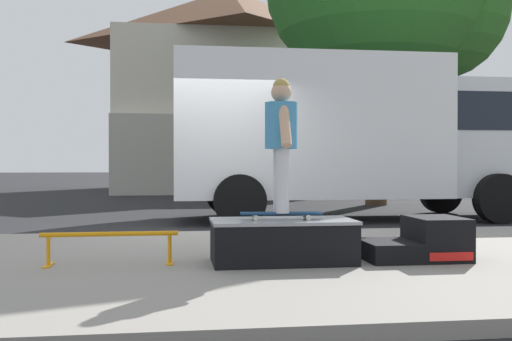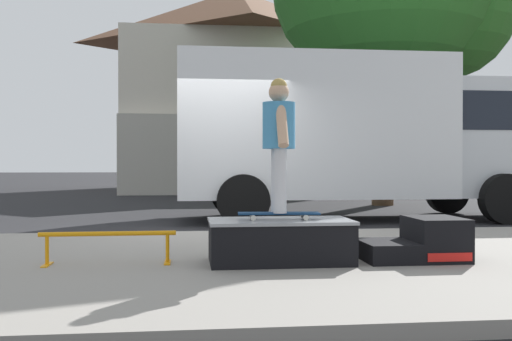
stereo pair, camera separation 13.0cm
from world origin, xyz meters
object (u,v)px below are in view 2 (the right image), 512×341
kicker_ramp (420,242)px  grind_rail (108,240)px  skate_box (280,240)px  skateboard (279,214)px  skater_kid (279,134)px  box_truck (359,131)px

kicker_ramp → grind_rail: 3.04m
skate_box → grind_rail: 1.64m
skateboard → skater_kid: 0.77m
skateboard → grind_rail: bearing=175.7°
kicker_ramp → skater_kid: skater_kid is taller
skateboard → box_truck: 6.12m
skate_box → grind_rail: skate_box is taller
kicker_ramp → skater_kid: 1.78m
box_truck → skate_box: bearing=-113.8°
kicker_ramp → grind_rail: size_ratio=0.78×
box_truck → skateboard: bearing=-113.9°
kicker_ramp → box_truck: bearing=79.5°
skate_box → skater_kid: size_ratio=1.06×
kicker_ramp → skateboard: 1.45m
skate_box → grind_rail: size_ratio=1.07×
skater_kid → skate_box: bearing=41.0°
grind_rail → box_truck: 6.87m
kicker_ramp → skate_box: bearing=180.0°
kicker_ramp → skateboard: (-1.42, -0.01, 0.30)m
skateboard → box_truck: bearing=66.1°
kicker_ramp → grind_rail: kicker_ramp is taller
skate_box → box_truck: size_ratio=0.20×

